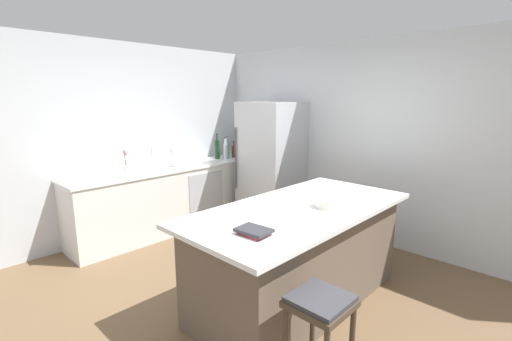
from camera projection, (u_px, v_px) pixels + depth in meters
ground_plane at (241, 301)px, 3.32m from camera, size 7.20×7.20×0.00m
wall_rear at (364, 143)px, 4.64m from camera, size 6.00×0.10×2.60m
wall_left at (114, 142)px, 4.71m from camera, size 0.10×6.00×2.60m
counter_run_left at (173, 198)px, 5.10m from camera, size 0.64×2.93×0.92m
kitchen_island at (299, 254)px, 3.26m from camera, size 1.08×2.25×0.92m
refrigerator at (271, 164)px, 5.26m from camera, size 0.80×0.78×1.82m
bar_stool at (320, 315)px, 2.19m from camera, size 0.36×0.36×0.68m
sink_faucet at (153, 158)px, 4.82m from camera, size 0.15×0.05×0.30m
flower_vase at (126, 167)px, 4.45m from camera, size 0.08×0.08×0.32m
paper_towel_roll at (174, 157)px, 5.00m from camera, size 0.14×0.14×0.31m
vinegar_bottle at (239, 148)px, 5.95m from camera, size 0.06×0.06×0.31m
olive_oil_bottle at (240, 149)px, 5.82m from camera, size 0.06×0.06×0.34m
syrup_bottle at (234, 151)px, 5.77m from camera, size 0.07×0.07×0.27m
gin_bottle at (227, 149)px, 5.75m from camera, size 0.07×0.07×0.35m
soda_bottle at (225, 150)px, 5.62m from camera, size 0.07×0.07×0.34m
wine_bottle at (217, 149)px, 5.63m from camera, size 0.08×0.08×0.40m
cookbook_stack at (254, 231)px, 2.52m from camera, size 0.26×0.20×0.04m
mixing_bowl at (327, 203)px, 3.14m from camera, size 0.21×0.21×0.08m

